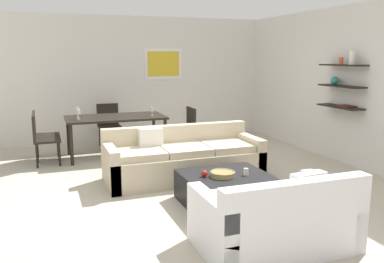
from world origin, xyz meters
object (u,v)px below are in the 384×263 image
candle_jar (246,172)px  dining_chair_left_far (42,132)px  dining_chair_right_near (186,127)px  wine_glass_left_near (78,112)px  sofa_beige (183,160)px  wine_glass_left_far (77,110)px  decorative_bowl (223,174)px  apple_on_coffee_table (204,173)px  dining_chair_left_near (42,136)px  wine_glass_right_near (152,110)px  coffee_table (228,191)px  loveseat_white (276,219)px  dining_chair_head (109,122)px  dining_table (116,120)px

candle_jar → dining_chair_left_far: dining_chair_left_far is taller
dining_chair_right_near → wine_glass_left_near: bearing=177.2°
sofa_beige → dining_chair_right_near: (0.59, 1.56, 0.21)m
dining_chair_right_near → wine_glass_left_far: wine_glass_left_far is taller
decorative_bowl → wine_glass_left_near: bearing=116.7°
apple_on_coffee_table → wine_glass_left_far: wine_glass_left_far is taller
decorative_bowl → apple_on_coffee_table: 0.23m
dining_chair_left_near → apple_on_coffee_table: bearing=-55.5°
decorative_bowl → wine_glass_left_near: (-1.47, 2.92, 0.45)m
apple_on_coffee_table → wine_glass_right_near: bearing=88.3°
decorative_bowl → apple_on_coffee_table: bearing=160.2°
candle_jar → dining_chair_left_far: 4.07m
wine_glass_right_near → wine_glass_left_near: wine_glass_left_near is taller
coffee_table → dining_chair_right_near: dining_chair_right_near is taller
dining_chair_left_far → wine_glass_left_near: wine_glass_left_near is taller
loveseat_white → wine_glass_right_near: 4.17m
dining_chair_left_near → loveseat_white: bearing=-62.3°
dining_chair_left_near → dining_chair_left_far: bearing=90.0°
loveseat_white → dining_chair_right_near: dining_chair_right_near is taller
apple_on_coffee_table → wine_glass_left_far: (-1.25, 3.08, 0.46)m
dining_chair_head → loveseat_white: bearing=-80.9°
wine_glass_left_far → candle_jar: bearing=-61.1°
decorative_bowl → wine_glass_left_far: size_ratio=1.66×
dining_chair_right_near → dining_chair_left_far: 2.63m
sofa_beige → decorative_bowl: sofa_beige is taller
apple_on_coffee_table → dining_chair_left_near: bearing=124.5°
dining_chair_right_near → wine_glass_left_near: 2.00m
dining_chair_left_near → coffee_table: bearing=-52.5°
candle_jar → dining_chair_head: size_ratio=0.10×
candle_jar → wine_glass_left_far: 3.68m
apple_on_coffee_table → wine_glass_right_near: (0.08, 2.84, 0.44)m
sofa_beige → dining_chair_left_near: (-2.01, 1.56, 0.21)m
sofa_beige → wine_glass_left_near: wine_glass_left_near is taller
wine_glass_right_near → dining_table: bearing=170.0°
sofa_beige → dining_chair_left_far: (-2.01, 1.99, 0.21)m
dining_table → dining_chair_left_near: dining_chair_left_near is taller
loveseat_white → dining_chair_right_near: bearing=83.2°
loveseat_white → dining_chair_left_far: size_ratio=1.69×
loveseat_white → wine_glass_left_near: 4.42m
wine_glass_right_near → loveseat_white: bearing=-87.9°
decorative_bowl → dining_chair_left_far: dining_chair_left_far is taller
sofa_beige → apple_on_coffee_table: size_ratio=29.30×
coffee_table → dining_chair_left_near: dining_chair_left_near is taller
decorative_bowl → dining_chair_right_near: 2.87m
apple_on_coffee_table → coffee_table: bearing=-16.8°
apple_on_coffee_table → wine_glass_left_near: wine_glass_left_near is taller
apple_on_coffee_table → wine_glass_right_near: wine_glass_right_near is taller
decorative_bowl → candle_jar: candle_jar is taller
decorative_bowl → wine_glass_right_near: (-0.13, 2.92, 0.45)m
dining_chair_head → candle_jar: bearing=-74.5°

